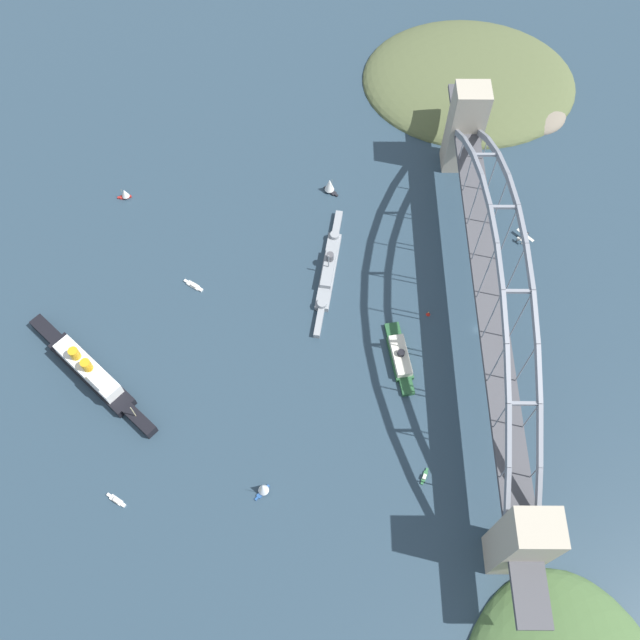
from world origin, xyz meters
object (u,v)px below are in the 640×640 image
object	(u,v)px
channel_marker_buoy	(428,314)
small_boat_0	(424,477)
small_boat_5	(116,500)
small_boat_3	(263,488)
harbor_arch_bridge	(489,298)
ocean_liner	(90,371)
harbor_ferry_steamer	(400,357)
small_boat_1	(125,194)
small_boat_2	(194,285)
small_boat_4	(330,185)
naval_cruiser	(329,269)
seaplane_taxiing_near_bridge	(524,237)

from	to	relation	value
channel_marker_buoy	small_boat_0	bearing A→B (deg)	174.62
small_boat_5	small_boat_3	bearing A→B (deg)	-85.94
harbor_arch_bridge	small_boat_0	bearing A→B (deg)	157.38
harbor_arch_bridge	small_boat_0	world-z (taller)	harbor_arch_bridge
ocean_liner	harbor_ferry_steamer	bearing A→B (deg)	-86.22
small_boat_1	small_boat_2	world-z (taller)	small_boat_1
small_boat_2	channel_marker_buoy	xyz separation A→B (m)	(-16.75, -122.38, 0.37)
small_boat_3	small_boat_4	distance (m)	175.85
small_boat_5	small_boat_0	bearing A→B (deg)	-85.31
small_boat_2	small_boat_5	distance (m)	115.44
naval_cruiser	small_boat_2	size ratio (longest dim) A/B	7.31
small_boat_5	harbor_arch_bridge	bearing A→B (deg)	-62.52
seaplane_taxiing_near_bridge	channel_marker_buoy	xyz separation A→B (m)	(-47.95, 55.77, -0.84)
small_boat_2	harbor_arch_bridge	bearing A→B (deg)	-99.56
harbor_arch_bridge	small_boat_5	world-z (taller)	harbor_arch_bridge
small_boat_4	small_boat_0	bearing A→B (deg)	-165.65
small_boat_1	small_boat_3	size ratio (longest dim) A/B	0.77
small_boat_2	small_boat_3	distance (m)	116.27
harbor_arch_bridge	ocean_liner	distance (m)	194.44
naval_cruiser	harbor_ferry_steamer	xyz separation A→B (m)	(-51.51, -35.10, -0.03)
harbor_arch_bridge	small_boat_0	xyz separation A→B (m)	(-77.05, 32.11, -29.41)
small_boat_1	small_boat_5	distance (m)	173.97
small_boat_0	channel_marker_buoy	bearing A→B (deg)	-5.38
channel_marker_buoy	harbor_arch_bridge	bearing A→B (deg)	-108.18
small_boat_2	small_boat_1	bearing A→B (deg)	36.68
naval_cruiser	small_boat_5	xyz separation A→B (m)	(-122.38, 94.62, -1.69)
small_boat_3	small_boat_4	bearing A→B (deg)	-9.80
small_boat_1	small_boat_4	world-z (taller)	small_boat_4
small_boat_2	small_boat_5	xyz separation A→B (m)	(-113.04, 23.43, 0.15)
seaplane_taxiing_near_bridge	harbor_arch_bridge	bearing A→B (deg)	150.45
harbor_ferry_steamer	small_boat_4	size ratio (longest dim) A/B	3.62
small_boat_4	naval_cruiser	bearing A→B (deg)	179.41
harbor_ferry_steamer	channel_marker_buoy	bearing A→B (deg)	-32.33
seaplane_taxiing_near_bridge	naval_cruiser	bearing A→B (deg)	101.55
harbor_arch_bridge	small_boat_3	bearing A→B (deg)	128.66
channel_marker_buoy	small_boat_1	bearing A→B (deg)	65.39
small_boat_0	small_boat_4	bearing A→B (deg)	14.35
ocean_liner	small_boat_0	xyz separation A→B (m)	(-49.59, -158.81, -4.88)
small_boat_0	small_boat_2	world-z (taller)	small_boat_0
small_boat_1	small_boat_5	size ratio (longest dim) A/B	0.84
harbor_ferry_steamer	small_boat_0	xyz separation A→B (m)	(-59.55, -8.08, -1.80)
small_boat_1	small_boat_2	xyz separation A→B (m)	(-59.64, -44.42, -2.73)
harbor_ferry_steamer	channel_marker_buoy	size ratio (longest dim) A/B	14.63
small_boat_0	small_boat_1	distance (m)	226.41
small_boat_4	seaplane_taxiing_near_bridge	bearing A→B (deg)	-107.57
harbor_arch_bridge	seaplane_taxiing_near_bridge	xyz separation A→B (m)	(55.86, -31.67, -28.21)
seaplane_taxiing_near_bridge	small_boat_1	size ratio (longest dim) A/B	1.19
harbor_ferry_steamer	small_boat_2	world-z (taller)	harbor_ferry_steamer
ocean_liner	seaplane_taxiing_near_bridge	size ratio (longest dim) A/B	7.58
small_boat_3	ocean_liner	bearing A→B (deg)	56.88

